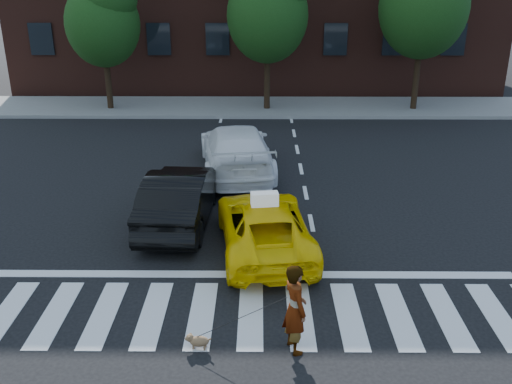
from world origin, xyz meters
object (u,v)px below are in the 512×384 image
at_px(taxi, 264,226).
at_px(woman, 295,309).
at_px(dog, 197,341).
at_px(black_sedan, 180,197).
at_px(white_suv, 236,149).
at_px(tree_left, 102,15).
at_px(tree_mid, 268,5).

xyz_separation_m(taxi, woman, (0.53, -3.99, 0.25)).
distance_m(taxi, dog, 4.20).
xyz_separation_m(black_sedan, white_suv, (1.38, 4.07, 0.05)).
distance_m(tree_left, black_sedan, 14.01).
bearing_deg(white_suv, dog, 80.54).
relative_size(tree_mid, white_suv, 1.28).
relative_size(tree_mid, black_sedan, 1.54).
relative_size(tree_left, taxi, 1.42).
xyz_separation_m(taxi, dog, (-1.26, -3.98, -0.47)).
height_order(black_sedan, woman, woman).
height_order(tree_left, black_sedan, tree_left).
bearing_deg(woman, black_sedan, 6.36).
height_order(black_sedan, white_suv, white_suv).
relative_size(tree_mid, dog, 13.99).
xyz_separation_m(woman, dog, (-1.79, 0.01, -0.71)).
bearing_deg(taxi, woman, 90.40).
relative_size(black_sedan, dog, 9.07).
distance_m(tree_mid, woman, 18.53).
bearing_deg(taxi, tree_mid, -98.15).
bearing_deg(black_sedan, tree_left, -65.46).
bearing_deg(dog, woman, 9.05).
xyz_separation_m(tree_left, tree_mid, (7.50, -0.00, 0.41)).
bearing_deg(woman, white_suv, -12.12).
bearing_deg(white_suv, black_sedan, 63.96).
distance_m(tree_mid, dog, 18.75).
relative_size(black_sedan, white_suv, 0.83).
bearing_deg(woman, tree_left, 2.62).
bearing_deg(white_suv, tree_mid, -105.13).
relative_size(tree_left, black_sedan, 1.41).
height_order(tree_mid, black_sedan, tree_mid).
bearing_deg(dog, white_suv, 97.16).
bearing_deg(black_sedan, tree_mid, -98.42).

